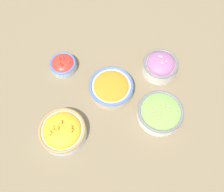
{
  "coord_description": "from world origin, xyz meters",
  "views": [
    {
      "loc": [
        -0.03,
        -0.42,
        0.91
      ],
      "look_at": [
        0.0,
        0.0,
        0.03
      ],
      "focal_mm": 40.0,
      "sensor_mm": 36.0,
      "label": 1
    }
  ],
  "objects": [
    {
      "name": "bowl_lettuce",
      "position": [
        0.18,
        -0.08,
        0.03
      ],
      "size": [
        0.17,
        0.17,
        0.07
      ],
      "color": "white",
      "rests_on": "ground_plane"
    },
    {
      "name": "bowl_red_onion",
      "position": [
        0.21,
        0.12,
        0.04
      ],
      "size": [
        0.14,
        0.14,
        0.09
      ],
      "color": "silver",
      "rests_on": "ground_plane"
    },
    {
      "name": "bowl_squash",
      "position": [
        -0.19,
        -0.13,
        0.03
      ],
      "size": [
        0.18,
        0.18,
        0.07
      ],
      "color": "silver",
      "rests_on": "ground_plane"
    },
    {
      "name": "ground_plane",
      "position": [
        0.0,
        0.0,
        0.0
      ],
      "size": [
        3.0,
        3.0,
        0.0
      ],
      "primitive_type": "plane",
      "color": "#75664C"
    },
    {
      "name": "bowl_cherry_tomatoes",
      "position": [
        -0.19,
        0.16,
        0.03
      ],
      "size": [
        0.11,
        0.11,
        0.06
      ],
      "color": "#B2C1CC",
      "rests_on": "ground_plane"
    },
    {
      "name": "bowl_carrots",
      "position": [
        0.0,
        0.04,
        0.03
      ],
      "size": [
        0.18,
        0.18,
        0.05
      ],
      "color": "beige",
      "rests_on": "ground_plane"
    }
  ]
}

